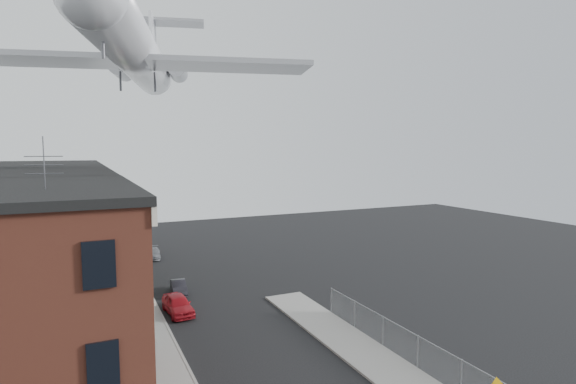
# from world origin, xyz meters

# --- Properties ---
(sidewalk_left) EXTENTS (3.00, 62.00, 0.12)m
(sidewalk_left) POSITION_xyz_m (-5.50, 24.00, 0.06)
(sidewalk_left) COLOR gray
(sidewalk_left) RESTS_ON ground
(sidewalk_right) EXTENTS (3.00, 26.00, 0.12)m
(sidewalk_right) POSITION_xyz_m (5.50, 6.00, 0.06)
(sidewalk_right) COLOR gray
(sidewalk_right) RESTS_ON ground
(curb_left) EXTENTS (0.15, 62.00, 0.14)m
(curb_left) POSITION_xyz_m (-4.05, 24.00, 0.07)
(curb_left) COLOR gray
(curb_left) RESTS_ON ground
(curb_right) EXTENTS (0.15, 26.00, 0.14)m
(curb_right) POSITION_xyz_m (4.05, 6.00, 0.07)
(curb_right) COLOR gray
(curb_right) RESTS_ON ground
(row_house_a) EXTENTS (11.98, 7.00, 10.30)m
(row_house_a) POSITION_xyz_m (-11.96, 16.50, 5.13)
(row_house_a) COLOR slate
(row_house_a) RESTS_ON ground
(row_house_b) EXTENTS (11.98, 7.00, 10.30)m
(row_house_b) POSITION_xyz_m (-11.96, 23.50, 5.13)
(row_house_b) COLOR gray
(row_house_b) RESTS_ON ground
(row_house_c) EXTENTS (11.98, 7.00, 10.30)m
(row_house_c) POSITION_xyz_m (-11.96, 30.50, 5.13)
(row_house_c) COLOR slate
(row_house_c) RESTS_ON ground
(row_house_d) EXTENTS (11.98, 7.00, 10.30)m
(row_house_d) POSITION_xyz_m (-11.96, 37.50, 5.13)
(row_house_d) COLOR gray
(row_house_d) RESTS_ON ground
(row_house_e) EXTENTS (11.98, 7.00, 10.30)m
(row_house_e) POSITION_xyz_m (-11.96, 44.50, 5.13)
(row_house_e) COLOR slate
(row_house_e) RESTS_ON ground
(chainlink_fence) EXTENTS (0.06, 18.06, 1.90)m
(chainlink_fence) POSITION_xyz_m (7.00, 5.00, 1.00)
(chainlink_fence) COLOR gray
(chainlink_fence) RESTS_ON ground
(utility_pole) EXTENTS (1.80, 0.26, 9.00)m
(utility_pole) POSITION_xyz_m (-5.60, 18.00, 4.67)
(utility_pole) COLOR black
(utility_pole) RESTS_ON ground
(street_tree) EXTENTS (3.22, 3.20, 5.20)m
(street_tree) POSITION_xyz_m (-5.27, 27.92, 3.45)
(street_tree) COLOR black
(street_tree) RESTS_ON ground
(car_near) EXTENTS (1.90, 4.12, 1.37)m
(car_near) POSITION_xyz_m (-2.89, 18.63, 0.68)
(car_near) COLOR #A9151F
(car_near) RESTS_ON ground
(car_mid) EXTENTS (1.39, 3.30, 1.06)m
(car_mid) POSITION_xyz_m (-1.94, 23.13, 0.53)
(car_mid) COLOR black
(car_mid) RESTS_ON ground
(car_far) EXTENTS (1.98, 3.89, 1.08)m
(car_far) POSITION_xyz_m (-2.03, 36.20, 0.54)
(car_far) COLOR slate
(car_far) RESTS_ON ground
(airplane) EXTENTS (25.13, 28.74, 8.28)m
(airplane) POSITION_xyz_m (-4.71, 22.68, 18.75)
(airplane) COLOR white
(airplane) RESTS_ON ground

